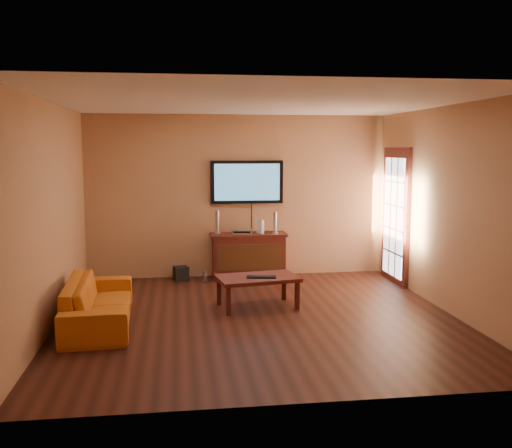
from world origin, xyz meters
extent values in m
plane|color=black|center=(0.00, 0.00, 0.00)|extent=(5.00, 5.00, 0.00)
plane|color=tan|center=(0.00, 2.50, 1.35)|extent=(5.00, 0.00, 5.00)
plane|color=tan|center=(-2.50, 0.00, 1.35)|extent=(0.00, 5.00, 5.00)
plane|color=tan|center=(2.50, 0.00, 1.35)|extent=(0.00, 5.00, 5.00)
plane|color=white|center=(0.00, 0.00, 2.70)|extent=(5.00, 5.00, 0.00)
cube|color=#41140E|center=(2.46, 1.70, 1.05)|extent=(0.06, 1.02, 2.22)
cube|color=white|center=(2.42, 1.70, 1.05)|extent=(0.01, 0.79, 1.89)
cube|color=#41140E|center=(0.15, 2.26, 0.36)|extent=(1.18, 0.44, 0.71)
cube|color=black|center=(0.15, 2.03, 0.39)|extent=(1.08, 0.02, 0.43)
cube|color=#41140E|center=(0.15, 2.26, 0.73)|extent=(1.25, 0.48, 0.04)
cube|color=black|center=(0.15, 2.46, 1.59)|extent=(1.21, 0.07, 0.72)
cube|color=teal|center=(0.15, 2.42, 1.59)|extent=(1.09, 0.01, 0.61)
cube|color=#41140E|center=(0.05, 0.49, 0.40)|extent=(1.16, 0.81, 0.05)
cube|color=#41140E|center=(-0.37, 0.16, 0.19)|extent=(0.06, 0.06, 0.38)
cube|color=#41140E|center=(0.56, 0.31, 0.19)|extent=(0.06, 0.06, 0.38)
cube|color=#41140E|center=(-0.46, 0.67, 0.19)|extent=(0.06, 0.06, 0.38)
cube|color=#41140E|center=(0.48, 0.82, 0.19)|extent=(0.06, 0.06, 0.38)
imported|color=#BF5F15|center=(-1.98, -0.01, 0.37)|extent=(0.66, 1.94, 0.75)
cylinder|color=silver|center=(-0.36, 2.29, 0.76)|extent=(0.11, 0.11, 0.02)
cylinder|color=silver|center=(-0.36, 2.29, 0.95)|extent=(0.06, 0.06, 0.37)
cylinder|color=silver|center=(0.59, 2.23, 0.76)|extent=(0.10, 0.10, 0.01)
cylinder|color=silver|center=(0.59, 2.23, 0.93)|extent=(0.05, 0.05, 0.34)
cube|color=silver|center=(0.05, 2.27, 0.79)|extent=(0.36, 0.28, 0.07)
cube|color=white|center=(0.34, 2.23, 0.87)|extent=(0.11, 0.17, 0.23)
cube|color=black|center=(-0.97, 2.26, 0.11)|extent=(0.27, 0.27, 0.22)
cylinder|color=white|center=(-0.59, 2.02, 0.08)|extent=(0.07, 0.07, 0.17)
sphere|color=white|center=(-0.59, 2.02, 0.17)|extent=(0.03, 0.03, 0.03)
cube|color=black|center=(0.09, 0.41, 0.44)|extent=(0.41, 0.21, 0.02)
cube|color=black|center=(0.09, 0.41, 0.45)|extent=(0.27, 0.14, 0.01)
camera|label=1|loc=(-1.00, -6.98, 2.13)|focal=40.00mm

